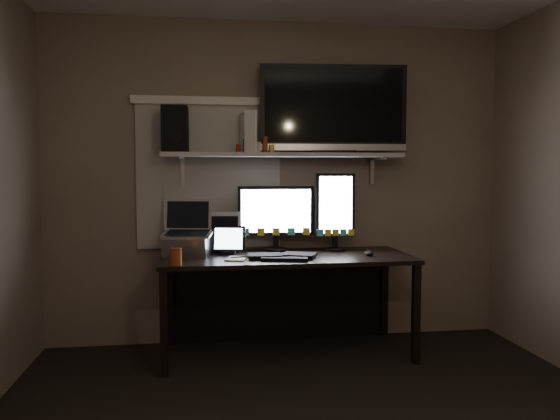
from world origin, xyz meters
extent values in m
plane|color=#6C5C4D|center=(0.00, 1.80, 1.25)|extent=(3.60, 0.00, 3.60)
cube|color=beige|center=(-0.55, 1.79, 1.30)|extent=(1.10, 0.02, 1.10)
cube|color=black|center=(0.00, 1.43, 0.71)|extent=(1.80, 0.75, 0.03)
cube|color=black|center=(0.00, 1.78, 0.35)|extent=(1.80, 0.02, 0.70)
cube|color=black|center=(-0.86, 1.09, 0.35)|extent=(0.05, 0.05, 0.70)
cube|color=black|center=(0.86, 1.09, 0.35)|extent=(0.05, 0.05, 0.70)
cube|color=black|center=(-0.86, 1.76, 0.35)|extent=(0.05, 0.05, 0.70)
cube|color=black|center=(0.86, 1.76, 0.35)|extent=(0.05, 0.05, 0.70)
cube|color=#AAABA6|center=(0.00, 1.62, 1.46)|extent=(1.80, 0.35, 0.03)
cube|color=black|center=(-0.05, 1.67, 0.99)|extent=(0.59, 0.09, 0.51)
cube|color=black|center=(0.41, 1.61, 1.03)|extent=(0.30, 0.06, 0.61)
cube|color=black|center=(-0.05, 1.31, 0.74)|extent=(0.52, 0.29, 0.03)
ellipsoid|color=black|center=(0.59, 1.32, 0.75)|extent=(0.07, 0.11, 0.04)
cube|color=silver|center=(-0.37, 1.29, 0.74)|extent=(0.18, 0.22, 0.01)
cube|color=black|center=(-0.42, 1.51, 0.84)|extent=(0.26, 0.15, 0.21)
cube|color=black|center=(-0.45, 1.67, 0.88)|extent=(0.24, 0.13, 0.30)
cube|color=#AFAFB4|center=(-0.71, 1.51, 0.93)|extent=(0.41, 0.35, 0.40)
cylinder|color=maroon|center=(-0.78, 1.12, 0.79)|extent=(0.09, 0.09, 0.11)
cube|color=black|center=(0.39, 1.63, 1.81)|extent=(1.13, 0.30, 0.67)
cube|color=silver|center=(-0.26, 1.63, 1.63)|extent=(0.10, 0.26, 0.30)
cube|color=black|center=(-0.80, 1.63, 1.65)|extent=(0.19, 0.23, 0.34)
camera|label=1|loc=(-0.61, -2.47, 1.34)|focal=35.00mm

